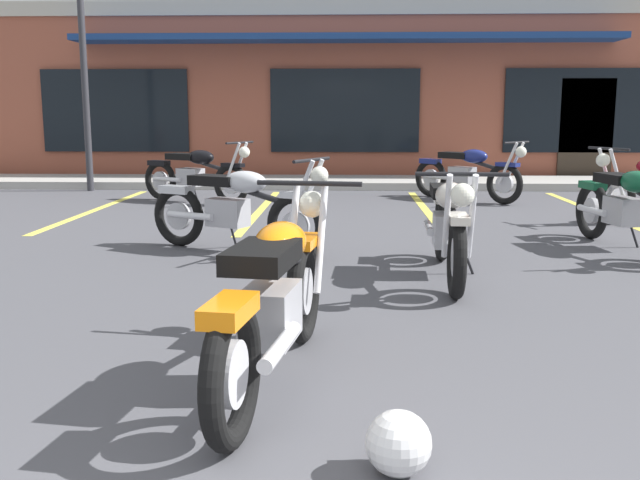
# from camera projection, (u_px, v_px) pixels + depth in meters

# --- Properties ---
(ground_plane) EXTENTS (80.00, 80.00, 0.00)m
(ground_plane) POSITION_uv_depth(u_px,v_px,m) (339.00, 304.00, 5.29)
(ground_plane) COLOR #47474C
(sidewalk_kerb) EXTENTS (22.00, 1.80, 0.14)m
(sidewalk_kerb) POSITION_uv_depth(u_px,v_px,m) (344.00, 182.00, 13.97)
(sidewalk_kerb) COLOR #A8A59E
(sidewalk_kerb) RESTS_ON ground_plane
(brick_storefront_building) EXTENTS (18.03, 5.92, 3.67)m
(brick_storefront_building) POSITION_uv_depth(u_px,v_px,m) (345.00, 95.00, 17.23)
(brick_storefront_building) COLOR brown
(brick_storefront_building) RESTS_ON ground_plane
(painted_stall_lines) EXTENTS (7.36, 4.80, 0.01)m
(painted_stall_lines) POSITION_uv_depth(u_px,v_px,m) (343.00, 210.00, 10.44)
(painted_stall_lines) COLOR #DBCC4C
(painted_stall_lines) RESTS_ON ground_plane
(motorcycle_foreground_classic) EXTENTS (0.73, 2.10, 0.98)m
(motorcycle_foreground_classic) POSITION_uv_depth(u_px,v_px,m) (276.00, 296.00, 3.66)
(motorcycle_foreground_classic) COLOR black
(motorcycle_foreground_classic) RESTS_ON ground_plane
(motorcycle_red_sportbike) EXTENTS (1.94, 1.22, 0.98)m
(motorcycle_red_sportbike) POSITION_uv_depth(u_px,v_px,m) (236.00, 207.00, 7.18)
(motorcycle_red_sportbike) COLOR black
(motorcycle_red_sportbike) RESTS_ON ground_plane
(motorcycle_black_cruiser) EXTENTS (1.92, 1.26, 0.98)m
(motorcycle_black_cruiser) POSITION_uv_depth(u_px,v_px,m) (195.00, 173.00, 11.25)
(motorcycle_black_cruiser) COLOR black
(motorcycle_black_cruiser) RESTS_ON ground_plane
(motorcycle_silver_naked) EXTENTS (1.65, 1.65, 0.98)m
(motorcycle_silver_naked) POSITION_uv_depth(u_px,v_px,m) (467.00, 172.00, 11.52)
(motorcycle_silver_naked) COLOR black
(motorcycle_silver_naked) RESTS_ON ground_plane
(motorcycle_green_cafe_racer) EXTENTS (0.75, 2.10, 0.98)m
(motorcycle_green_cafe_racer) POSITION_uv_depth(u_px,v_px,m) (628.00, 206.00, 7.24)
(motorcycle_green_cafe_racer) COLOR black
(motorcycle_green_cafe_racer) RESTS_ON ground_plane
(motorcycle_cream_vintage) EXTENTS (0.66, 2.11, 0.98)m
(motorcycle_cream_vintage) POSITION_uv_depth(u_px,v_px,m) (449.00, 225.00, 6.04)
(motorcycle_cream_vintage) COLOR black
(motorcycle_cream_vintage) RESTS_ON ground_plane
(helmet_on_pavement) EXTENTS (0.26, 0.26, 0.26)m
(helmet_on_pavement) POSITION_uv_depth(u_px,v_px,m) (398.00, 443.00, 2.76)
(helmet_on_pavement) COLOR silver
(helmet_on_pavement) RESTS_ON ground_plane
(parking_lot_lamp_post) EXTENTS (0.24, 0.76, 4.68)m
(parking_lot_lamp_post) POSITION_uv_depth(u_px,v_px,m) (79.00, 16.00, 12.43)
(parking_lot_lamp_post) COLOR #2D2D33
(parking_lot_lamp_post) RESTS_ON ground_plane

